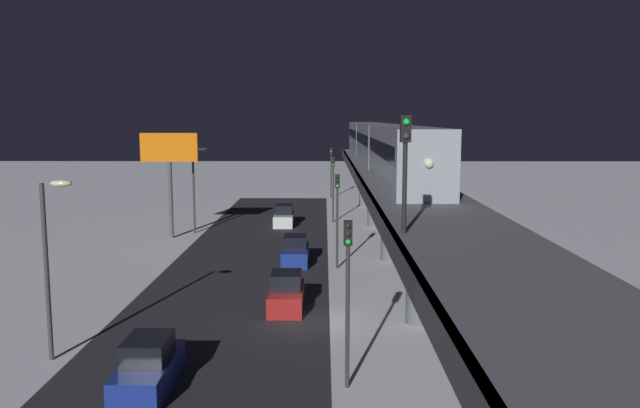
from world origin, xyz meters
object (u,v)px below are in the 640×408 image
(traffic_light_distant, at_px, (331,165))
(sedan_blue, at_px, (149,368))
(sedan_red, at_px, (286,294))
(traffic_light_mid, at_px, (337,207))
(traffic_light_far, at_px, (333,180))
(sedan_blue_2, at_px, (295,252))
(subway_train, at_px, (378,142))
(commercial_billboard, at_px, (169,158))
(sedan_white, at_px, (284,217))
(rail_signal, at_px, (405,153))
(traffic_light_near, at_px, (348,280))

(traffic_light_distant, bearing_deg, sedan_blue, 82.65)
(sedan_red, xyz_separation_m, traffic_light_mid, (-2.90, -9.21, 3.40))
(sedan_blue, distance_m, traffic_light_far, 39.65)
(sedan_blue_2, bearing_deg, traffic_light_mid, -28.08)
(subway_train, relative_size, sedan_blue, 12.07)
(subway_train, bearing_deg, traffic_light_distant, -80.98)
(sedan_blue_2, distance_m, commercial_billboard, 15.68)
(traffic_light_mid, bearing_deg, traffic_light_distant, -90.00)
(sedan_white, height_order, traffic_light_mid, traffic_light_mid)
(sedan_blue_2, bearing_deg, commercial_billboard, 139.32)
(rail_signal, distance_m, traffic_light_mid, 21.55)
(sedan_blue, xyz_separation_m, traffic_light_distant, (-7.50, -58.13, 3.40))
(sedan_red, bearing_deg, traffic_light_mid, 72.53)
(sedan_blue, bearing_deg, traffic_light_far, -100.95)
(subway_train, xyz_separation_m, sedan_white, (8.58, -3.38, -7.22))
(rail_signal, bearing_deg, sedan_white, -80.37)
(subway_train, height_order, sedan_blue_2, subway_train)
(sedan_red, relative_size, sedan_blue_2, 0.96)
(subway_train, bearing_deg, traffic_light_near, 83.40)
(sedan_red, height_order, traffic_light_distant, traffic_light_distant)
(sedan_white, relative_size, traffic_light_far, 0.72)
(sedan_blue, relative_size, commercial_billboard, 0.52)
(sedan_blue, height_order, traffic_light_near, traffic_light_near)
(traffic_light_far, bearing_deg, subway_train, 127.20)
(traffic_light_near, height_order, traffic_light_distant, same)
(traffic_light_mid, bearing_deg, commercial_billboard, -38.35)
(sedan_white, distance_m, sedan_blue_2, 16.17)
(rail_signal, distance_m, traffic_light_near, 5.35)
(sedan_white, bearing_deg, commercial_billboard, -144.16)
(rail_signal, relative_size, sedan_red, 0.94)
(traffic_light_near, relative_size, traffic_light_mid, 1.00)
(sedan_blue, xyz_separation_m, commercial_billboard, (6.38, -30.42, 6.03))
(sedan_red, distance_m, sedan_blue_2, 10.76)
(traffic_light_near, height_order, traffic_light_mid, same)
(rail_signal, distance_m, traffic_light_distant, 59.85)
(subway_train, distance_m, commercial_billboard, 18.09)
(rail_signal, bearing_deg, traffic_light_near, -40.86)
(subway_train, bearing_deg, traffic_light_far, -52.80)
(sedan_white, relative_size, sedan_blue_2, 1.04)
(sedan_white, distance_m, traffic_light_distant, 21.87)
(sedan_blue, relative_size, traffic_light_distant, 0.72)
(commercial_billboard, bearing_deg, subway_train, -169.63)
(rail_signal, height_order, traffic_light_near, rail_signal)
(sedan_red, xyz_separation_m, traffic_light_far, (-2.90, -28.56, 3.40))
(rail_signal, xyz_separation_m, traffic_light_distant, (1.84, -59.63, -4.76))
(sedan_white, relative_size, traffic_light_mid, 0.72)
(rail_signal, xyz_separation_m, commercial_billboard, (15.72, -31.92, -2.13))
(traffic_light_near, height_order, commercial_billboard, commercial_billboard)
(rail_signal, relative_size, commercial_billboard, 0.45)
(traffic_light_far, bearing_deg, traffic_light_mid, 90.00)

